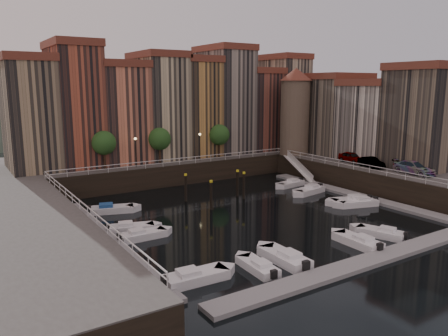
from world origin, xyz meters
TOP-DOWN VIEW (x-y plane):
  - ground at (0.00, 0.00)m, footprint 200.00×200.00m
  - quay_far at (0.00, 26.00)m, footprint 80.00×20.00m
  - quay_right at (28.00, -2.00)m, footprint 20.00×36.00m
  - dock_left at (-16.20, -1.00)m, footprint 2.00×28.00m
  - dock_right at (16.20, -1.00)m, footprint 2.00×28.00m
  - dock_near at (0.00, -17.00)m, footprint 30.00×2.00m
  - mountains at (1.72, 110.00)m, footprint 145.00×100.00m
  - far_terrace at (3.31, 23.50)m, footprint 48.70×10.30m
  - right_terrace at (26.50, 3.80)m, footprint 9.30×24.30m
  - corner_tower at (20.00, 14.50)m, footprint 5.20×5.20m
  - promenade_trees at (-1.33, 18.20)m, footprint 21.20×3.20m
  - street_lamps at (-1.00, 17.20)m, footprint 10.36×0.36m
  - railings at (0.00, 4.88)m, footprint 36.08×34.04m
  - gangway at (17.10, 10.00)m, footprint 2.78×8.32m
  - mooring_pilings at (0.21, 5.56)m, footprint 7.11×5.25m
  - boat_left_0 at (-13.31, -12.52)m, footprint 5.10×2.04m
  - boat_left_2 at (-13.04, -1.84)m, footprint 4.60×1.68m
  - boat_left_3 at (-13.16, 0.74)m, footprint 4.64×2.85m
  - boat_left_4 at (-12.70, 8.08)m, footprint 5.10×3.12m
  - boat_right_1 at (12.93, -5.02)m, footprint 5.20×3.13m
  - boat_right_2 at (12.90, -4.06)m, footprint 5.26×3.40m
  - boat_right_3 at (12.38, 2.64)m, footprint 5.25×2.70m
  - boat_right_4 at (13.06, 7.14)m, footprint 4.75×2.26m
  - boat_near_0 at (-8.23, -13.42)m, footprint 1.81×4.41m
  - boat_near_1 at (-5.44, -13.32)m, footprint 1.93×5.21m
  - boat_near_2 at (2.57, -13.91)m, footprint 1.87×4.93m
  - boat_near_3 at (6.28, -13.51)m, footprint 3.11×4.76m
  - car_a at (21.64, 3.85)m, footprint 2.49×4.72m
  - car_b at (20.75, -0.30)m, footprint 2.47×4.51m
  - car_c at (21.76, -6.13)m, footprint 2.59×5.67m

SIDE VIEW (x-z plane):
  - ground at x=0.00m, z-range 0.00..0.00m
  - dock_left at x=-16.20m, z-range 0.00..0.35m
  - dock_right at x=16.20m, z-range 0.00..0.35m
  - dock_near at x=0.00m, z-range 0.00..0.35m
  - boat_near_0 at x=-8.23m, z-range -0.16..0.84m
  - boat_left_3 at x=-13.16m, z-range -0.17..0.87m
  - boat_left_2 at x=-13.04m, z-range -0.17..0.89m
  - boat_right_4 at x=13.06m, z-range -0.17..0.89m
  - boat_near_3 at x=6.28m, z-range -0.18..0.90m
  - boat_near_2 at x=2.57m, z-range -0.18..0.95m
  - boat_left_4 at x=-12.70m, z-range -0.19..0.96m
  - boat_left_0 at x=-13.31m, z-range -0.19..0.97m
  - boat_right_1 at x=12.93m, z-range -0.19..0.98m
  - boat_right_3 at x=12.38m, z-range -0.19..0.99m
  - boat_right_2 at x=12.90m, z-range -0.19..0.99m
  - boat_near_1 at x=-5.44m, z-range -0.19..1.00m
  - quay_far at x=0.00m, z-range 0.00..3.00m
  - quay_right at x=28.00m, z-range 0.00..3.00m
  - mooring_pilings at x=0.21m, z-range -0.24..3.54m
  - gangway at x=17.10m, z-range 0.05..3.78m
  - car_b at x=20.75m, z-range 3.00..4.41m
  - car_a at x=21.64m, z-range 3.00..4.53m
  - railings at x=0.00m, z-range 3.53..4.05m
  - car_c at x=21.76m, z-range 3.00..4.61m
  - street_lamps at x=-1.00m, z-range 3.81..7.99m
  - promenade_trees at x=-1.33m, z-range 3.98..9.18m
  - mountains at x=1.72m, z-range -1.08..16.92m
  - right_terrace at x=26.50m, z-range 2.56..16.56m
  - corner_tower at x=20.00m, z-range 3.29..17.09m
  - far_terrace at x=3.31m, z-range 2.20..19.70m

